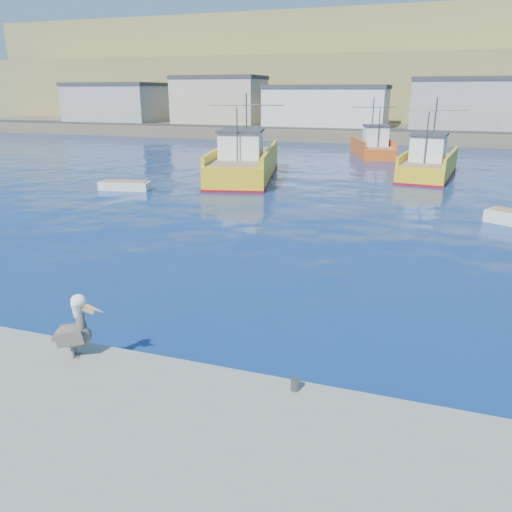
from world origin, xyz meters
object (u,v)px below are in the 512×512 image
(trawler_yellow_b, at_px, (428,165))
(boat_orange, at_px, (373,147))
(skiff_left, at_px, (125,186))
(pelican, at_px, (74,330))
(trawler_yellow_a, at_px, (244,164))

(trawler_yellow_b, height_order, boat_orange, trawler_yellow_b)
(skiff_left, distance_m, pelican, 25.47)
(trawler_yellow_b, distance_m, skiff_left, 24.76)
(trawler_yellow_b, bearing_deg, pelican, -103.05)
(trawler_yellow_b, bearing_deg, trawler_yellow_a, -159.27)
(trawler_yellow_b, relative_size, pelican, 6.62)
(boat_orange, distance_m, skiff_left, 29.65)
(boat_orange, height_order, skiff_left, boat_orange)
(trawler_yellow_a, bearing_deg, pelican, -78.10)
(pelican, bearing_deg, skiff_left, 120.05)
(trawler_yellow_b, bearing_deg, boat_orange, 115.52)
(trawler_yellow_a, height_order, pelican, trawler_yellow_a)
(boat_orange, bearing_deg, trawler_yellow_a, -115.72)
(pelican, bearing_deg, trawler_yellow_a, 101.90)
(skiff_left, bearing_deg, boat_orange, 59.51)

